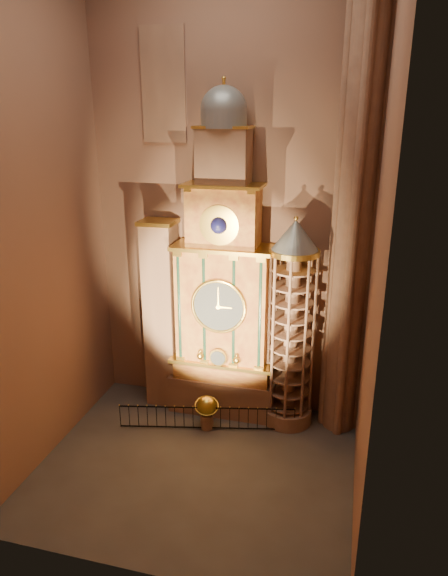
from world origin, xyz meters
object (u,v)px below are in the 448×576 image
(iron_railing, at_px, (207,418))
(celestial_globe, at_px, (207,409))
(stair_turret, at_px, (291,328))
(astronomical_clock, at_px, (224,293))

(iron_railing, bearing_deg, celestial_globe, 106.39)
(stair_turret, xyz_separation_m, celestial_globe, (-3.87, -1.73, -4.19))
(astronomical_clock, bearing_deg, stair_turret, -4.30)
(celestial_globe, bearing_deg, astronomical_clock, 79.62)
(stair_turret, bearing_deg, celestial_globe, -155.87)
(iron_railing, bearing_deg, stair_turret, 26.30)
(stair_turret, bearing_deg, astronomical_clock, 175.70)
(stair_turret, relative_size, celestial_globe, 6.03)
(astronomical_clock, xyz_separation_m, stair_turret, (3.50, -0.26, -1.41))
(celestial_globe, relative_size, iron_railing, 0.21)
(stair_turret, distance_m, celestial_globe, 5.96)
(astronomical_clock, distance_m, celestial_globe, 5.96)
(astronomical_clock, relative_size, iron_railing, 1.94)
(astronomical_clock, height_order, stair_turret, astronomical_clock)
(celestial_globe, bearing_deg, iron_railing, -73.61)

